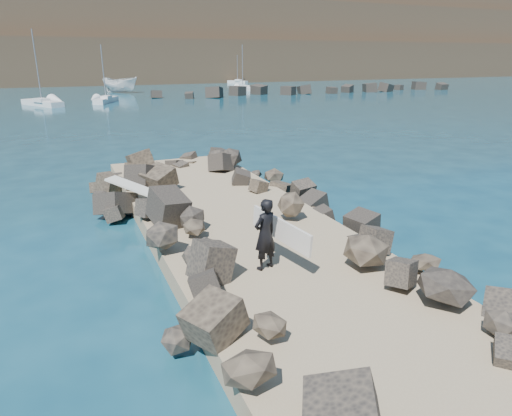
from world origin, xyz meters
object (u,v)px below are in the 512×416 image
Objects in this scene: boat_imported at (120,85)px; surfer_with_board at (267,234)px; sailboat_f at (238,82)px; surfboard_resting at (136,191)px.

boat_imported is 2.96× the size of surfer_with_board.
surfer_with_board is 0.37× the size of sailboat_f.
boat_imported is at bearing 39.45° from surfboard_resting.
surfboard_resting is at bearing 106.91° from surfer_with_board.
sailboat_f is (28.15, 17.61, -0.98)m from boat_imported.
boat_imported is 73.11m from surfer_with_board.
surfboard_resting is 66.19m from boat_imported.
boat_imported reaches higher than surfer_with_board.
surfboard_resting is 0.36× the size of boat_imported.
surfer_with_board reaches higher than surfboard_resting.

